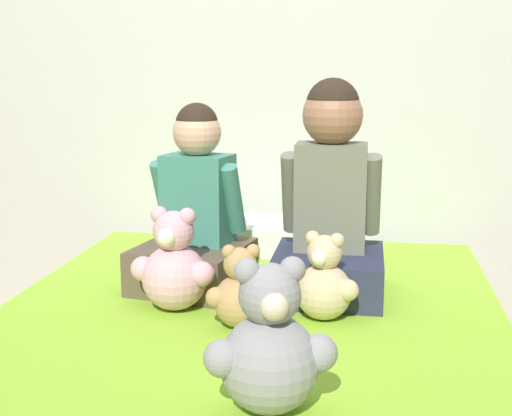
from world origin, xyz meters
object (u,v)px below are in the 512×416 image
child_on_right (330,205)px  pillow_at_headboard (279,235)px  teddy_bear_held_by_left_child (174,267)px  teddy_bear_at_foot_of_bed (270,348)px  bed (247,389)px  child_on_left (195,219)px  teddy_bear_held_by_right_child (324,283)px  teddy_bear_between_children (241,293)px

child_on_right → pillow_at_headboard: bearing=113.9°
teddy_bear_held_by_left_child → teddy_bear_at_foot_of_bed: bearing=-50.8°
bed → child_on_left: size_ratio=3.17×
child_on_left → teddy_bear_at_foot_of_bed: size_ratio=1.79×
child_on_right → teddy_bear_held_by_right_child: (-0.00, -0.26, -0.17)m
bed → pillow_at_headboard: bearing=90.0°
bed → teddy_bear_held_by_right_child: bearing=-2.4°
bed → teddy_bear_between_children: bearing=-88.2°
teddy_bear_held_by_left_child → teddy_bear_at_foot_of_bed: (0.36, -0.58, 0.01)m
child_on_left → teddy_bear_at_foot_of_bed: child_on_left is taller
bed → child_on_left: 0.56m
teddy_bear_at_foot_of_bed → teddy_bear_held_by_left_child: bearing=105.1°
teddy_bear_between_children → teddy_bear_at_foot_of_bed: (0.14, -0.47, 0.04)m
child_on_right → teddy_bear_held_by_right_child: bearing=-90.2°
teddy_bear_held_by_right_child → teddy_bear_between_children: 0.24m
bed → child_on_right: bearing=48.5°
teddy_bear_held_by_left_child → pillow_at_headboard: teddy_bear_held_by_left_child is taller
pillow_at_headboard → bed: bearing=-90.0°
child_on_left → teddy_bear_at_foot_of_bed: bearing=-55.2°
teddy_bear_between_children → child_on_left: bearing=106.8°
teddy_bear_held_by_right_child → pillow_at_headboard: teddy_bear_held_by_right_child is taller
child_on_right → teddy_bear_between_children: (-0.22, -0.36, -0.18)m
teddy_bear_at_foot_of_bed → child_on_right: bearing=67.8°
teddy_bear_held_by_right_child → teddy_bear_at_foot_of_bed: teddy_bear_at_foot_of_bed is taller
child_on_right → child_on_left: bearing=-179.2°
teddy_bear_held_by_left_child → pillow_at_headboard: bearing=80.9°
teddy_bear_held_by_left_child → teddy_bear_held_by_right_child: 0.44m
teddy_bear_held_by_left_child → pillow_at_headboard: 0.78m
teddy_bear_at_foot_of_bed → pillow_at_headboard: 1.34m
child_on_left → teddy_bear_between_children: bearing=-47.6°
teddy_bear_between_children → teddy_bear_held_by_left_child: bearing=138.4°
child_on_right → bed: bearing=-131.6°
teddy_bear_held_by_right_child → teddy_bear_between_children: (-0.22, -0.10, -0.01)m
bed → teddy_bear_held_by_left_child: size_ratio=6.09×
child_on_left → teddy_bear_held_by_right_child: 0.52m
teddy_bear_held_by_right_child → teddy_bear_between_children: bearing=-139.0°
child_on_left → teddy_bear_between_children: size_ratio=2.53×
teddy_bear_held_by_left_child → child_on_right: bearing=36.5°
child_on_right → teddy_bear_held_by_right_child: 0.31m
child_on_left → pillow_at_headboard: bearing=78.6°
teddy_bear_held_by_left_child → teddy_bear_at_foot_of_bed: size_ratio=0.93×
child_on_right → teddy_bear_held_by_right_child: child_on_right is taller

